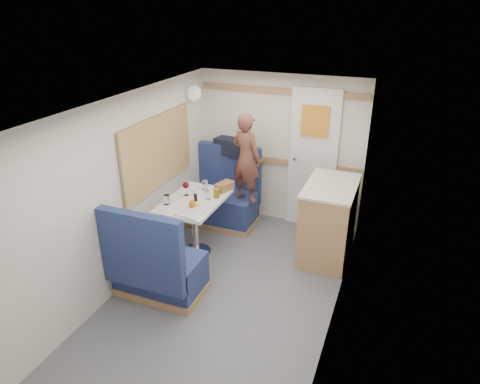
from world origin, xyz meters
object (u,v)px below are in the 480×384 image
at_px(tumbler_left, 167,200).
at_px(salt_grinder, 194,192).
at_px(bread_loaf, 224,186).
at_px(bench_far, 224,202).
at_px(person, 246,158).
at_px(dinette_table, 194,211).
at_px(cheese_block, 196,204).
at_px(dome_light, 193,93).
at_px(orange_fruit, 192,204).
at_px(tray, 193,211).
at_px(tumbler_mid, 205,185).
at_px(tumbler_right, 208,195).
at_px(wine_glass, 186,186).
at_px(duffel_bag, 232,147).
at_px(pepper_grinder, 196,198).
at_px(galley_counter, 328,220).
at_px(bench_near, 157,270).
at_px(beer_glass, 217,193).

distance_m(tumbler_left, salt_grinder, 0.37).
bearing_deg(bread_loaf, bench_far, 114.69).
xyz_separation_m(person, bread_loaf, (-0.13, -0.38, -0.25)).
height_order(dinette_table, cheese_block, cheese_block).
xyz_separation_m(dome_light, orange_fruit, (0.48, -1.05, -0.97)).
bearing_deg(tray, person, 77.85).
bearing_deg(tumbler_mid, tumbler_right, -56.85).
bearing_deg(orange_fruit, cheese_block, 69.25).
relative_size(wine_glass, bread_loaf, 0.71).
height_order(tray, tumbler_mid, tumbler_mid).
distance_m(person, duffel_bag, 0.50).
bearing_deg(dome_light, bread_loaf, -37.68).
distance_m(orange_fruit, pepper_grinder, 0.15).
height_order(galley_counter, orange_fruit, galley_counter).
bearing_deg(tumbler_left, tray, -8.84).
relative_size(person, pepper_grinder, 11.16).
distance_m(bench_far, tray, 1.22).
bearing_deg(galley_counter, tumbler_right, -160.33).
xyz_separation_m(bench_far, pepper_grinder, (0.06, -0.92, 0.47)).
height_order(bench_far, bench_near, same).
relative_size(dome_light, duffel_bag, 0.43).
height_order(wine_glass, tumbler_mid, wine_glass).
bearing_deg(bread_loaf, tumbler_left, -127.20).
xyz_separation_m(galley_counter, person, (-1.11, 0.21, 0.55)).
bearing_deg(beer_glass, person, 77.63).
bearing_deg(cheese_block, beer_glass, 68.44).
height_order(tray, beer_glass, beer_glass).
distance_m(bench_near, galley_counter, 2.04).
xyz_separation_m(tumbler_right, salt_grinder, (-0.19, 0.03, -0.01)).
bearing_deg(galley_counter, dome_light, 170.82).
bearing_deg(dome_light, tumbler_mid, -54.76).
height_order(person, wine_glass, person).
relative_size(tray, beer_glass, 3.12).
distance_m(dinette_table, galley_counter, 1.57).
xyz_separation_m(dome_light, tumbler_right, (0.53, -0.77, -0.98)).
bearing_deg(cheese_block, galley_counter, 27.44).
xyz_separation_m(tray, tumbler_mid, (-0.14, 0.58, 0.05)).
xyz_separation_m(bench_far, tumbler_left, (-0.22, -1.08, 0.48)).
bearing_deg(bench_far, salt_grinder, -93.16).
bearing_deg(galley_counter, tumbler_left, -155.60).
distance_m(duffel_bag, pepper_grinder, 1.20).
relative_size(bench_near, salt_grinder, 12.12).
relative_size(bench_near, beer_glass, 9.45).
bearing_deg(duffel_bag, pepper_grinder, -78.01).
xyz_separation_m(orange_fruit, tumbler_left, (-0.31, -0.02, 0.00)).
relative_size(cheese_block, pepper_grinder, 0.91).
height_order(dome_light, galley_counter, dome_light).
distance_m(dome_light, bread_loaf, 1.25).
distance_m(dinette_table, tray, 0.35).
distance_m(tumbler_right, salt_grinder, 0.19).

